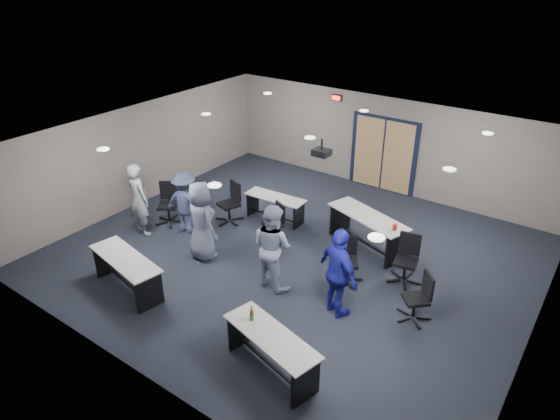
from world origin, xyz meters
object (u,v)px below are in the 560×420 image
Objects in this scene: table_back_right at (368,226)px; person_gray at (139,199)px; chair_loose_right at (416,297)px; person_back at (185,203)px; chair_back_a at (229,203)px; chair_back_d at (406,260)px; table_front_left at (126,268)px; table_front_right at (271,346)px; chair_back_c at (347,261)px; person_navy at (339,273)px; chair_back_b at (273,223)px; chair_loose_left at (168,204)px; table_back_left at (275,204)px; person_plaid at (201,221)px; person_lightblue at (272,246)px.

table_back_right is 1.18× the size of person_gray.
person_back is (-5.86, -0.08, 0.30)m from chair_loose_right.
chair_back_d is (4.71, 0.12, -0.00)m from chair_back_a.
table_front_right reaches higher than table_front_left.
chair_back_a is 3.75m from chair_back_c.
chair_loose_right is 0.53× the size of person_navy.
chair_back_b is at bearing 137.04° from chair_back_c.
chair_back_a is 5.41m from chair_loose_right.
person_back is at bearing -38.48° from chair_loose_left.
person_gray is (-6.70, -0.78, 0.43)m from chair_loose_right.
chair_back_c is (2.23, -0.43, 0.01)m from chair_back_b.
table_front_right is at bearing 111.78° from person_navy.
table_back_right is 2.04× the size of chair_loose_left.
person_gray is at bearing -135.22° from chair_loose_left.
table_back_right is 2.61m from chair_loose_right.
person_gray is at bearing -111.80° from chair_back_a.
person_plaid is at bearing -99.69° from table_back_left.
chair_back_a is at bearing -159.75° from chair_back_b.
person_navy reaches higher than table_front_right.
chair_back_d is 0.58× the size of person_plaid.
table_back_right is 2.04× the size of chair_back_a.
table_back_left is 3.12m from chair_back_c.
table_front_right is 5.62m from person_gray.
table_back_right reaches higher than chair_back_b.
person_lightblue reaches higher than table_front_right.
table_back_right is at bearing -100.66° from person_lightblue.
chair_loose_left reaches higher than table_back_right.
chair_loose_right is 2.92m from person_lightblue.
chair_back_a is at bearing -52.00° from person_plaid.
person_plaid reaches higher than chair_back_a.
chair_back_d is at bearing -140.24° from person_plaid.
person_lightblue is (2.52, -1.55, 0.38)m from chair_back_a.
chair_loose_left is at bearing -139.69° from table_back_right.
table_back_right is at bearing 31.71° from chair_back_a.
person_lightblue and person_navy have the same top height.
chair_back_a is 1.14m from person_back.
chair_back_b is 1.82m from person_lightblue.
chair_back_b is at bearing -133.83° from table_back_right.
table_front_left is 5.70m from chair_back_d.
chair_back_b is at bearing -59.67° from table_back_left.
person_lightblue is (-0.92, -2.44, 0.34)m from table_back_right.
chair_loose_left reaches higher than chair_back_b.
chair_loose_left is at bearing -138.41° from chair_back_b.
person_gray reaches higher than chair_loose_left.
table_back_right is at bearing -12.96° from chair_loose_left.
person_plaid reaches higher than person_back.
chair_back_c is at bearing -129.95° from person_lightblue.
person_back is (-1.13, 0.61, -0.13)m from person_plaid.
chair_back_a is 0.67× the size of person_back.
chair_back_c is 0.92× the size of chair_loose_left.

